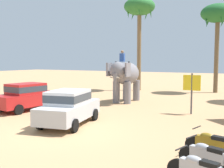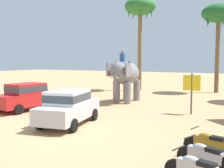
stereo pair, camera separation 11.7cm
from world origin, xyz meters
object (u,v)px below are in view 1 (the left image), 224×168
at_px(car_parked_far_side, 27,96).
at_px(palm_tree_behind_elephant, 218,16).
at_px(motorcycle_mid_row, 211,144).
at_px(palm_tree_left_of_road, 139,10).
at_px(motorcycle_second_in_row, 207,156).
at_px(elephant_with_mahout, 125,76).
at_px(signboard_yellow, 192,85).
at_px(car_sedan_foreground, 69,106).

xyz_separation_m(car_parked_far_side, palm_tree_behind_elephant, (9.01, 15.77, 6.46)).
xyz_separation_m(motorcycle_mid_row, palm_tree_left_of_road, (-10.05, 17.39, 7.88)).
relative_size(motorcycle_second_in_row, palm_tree_behind_elephant, 0.20).
bearing_deg(elephant_with_mahout, car_parked_far_side, -123.44).
xyz_separation_m(elephant_with_mahout, palm_tree_left_of_road, (-2.39, 8.07, 6.36)).
bearing_deg(elephant_with_mahout, signboard_yellow, -22.91).
bearing_deg(palm_tree_left_of_road, car_parked_far_side, -96.44).
bearing_deg(car_sedan_foreground, motorcycle_mid_row, -11.83).
bearing_deg(signboard_yellow, car_parked_far_side, -158.41).
bearing_deg(car_parked_far_side, motorcycle_mid_row, -15.82).
bearing_deg(motorcycle_second_in_row, signboard_yellow, 105.67).
xyz_separation_m(motorcycle_second_in_row, palm_tree_behind_elephant, (-2.72, 20.31, 6.93)).
bearing_deg(car_sedan_foreground, signboard_yellow, 50.38).
bearing_deg(elephant_with_mahout, palm_tree_left_of_road, 106.48).
height_order(car_parked_far_side, elephant_with_mahout, elephant_with_mahout).
height_order(palm_tree_behind_elephant, palm_tree_left_of_road, palm_tree_left_of_road).
distance_m(motorcycle_second_in_row, signboard_yellow, 8.67).
distance_m(elephant_with_mahout, signboard_yellow, 5.91).
bearing_deg(motorcycle_second_in_row, motorcycle_mid_row, 94.30).
height_order(car_parked_far_side, palm_tree_left_of_road, palm_tree_left_of_road).
distance_m(motorcycle_second_in_row, palm_tree_behind_elephant, 21.63).
height_order(palm_tree_behind_elephant, signboard_yellow, palm_tree_behind_elephant).
height_order(car_sedan_foreground, palm_tree_left_of_road, palm_tree_left_of_road).
bearing_deg(palm_tree_left_of_road, motorcycle_mid_row, -59.97).
bearing_deg(signboard_yellow, car_sedan_foreground, -129.62).
distance_m(elephant_with_mahout, palm_tree_behind_elephant, 12.23).
xyz_separation_m(car_parked_far_side, signboard_yellow, (9.42, 3.73, 0.76)).
relative_size(car_parked_far_side, signboard_yellow, 1.78).
distance_m(motorcycle_mid_row, palm_tree_left_of_road, 21.57).
bearing_deg(motorcycle_second_in_row, palm_tree_behind_elephant, 97.64).
relative_size(motorcycle_second_in_row, motorcycle_mid_row, 0.98).
relative_size(car_sedan_foreground, palm_tree_behind_elephant, 0.51).
bearing_deg(car_parked_far_side, palm_tree_behind_elephant, 60.26).
height_order(car_parked_far_side, palm_tree_behind_elephant, palm_tree_behind_elephant).
xyz_separation_m(car_parked_far_side, palm_tree_left_of_road, (1.59, 14.09, 7.42)).
bearing_deg(palm_tree_behind_elephant, elephant_with_mahout, -117.30).
bearing_deg(car_parked_far_side, motorcycle_second_in_row, -21.13).
relative_size(palm_tree_behind_elephant, palm_tree_left_of_road, 0.89).
bearing_deg(motorcycle_mid_row, palm_tree_left_of_road, 120.03).
height_order(motorcycle_second_in_row, motorcycle_mid_row, same).
relative_size(motorcycle_second_in_row, signboard_yellow, 0.73).
relative_size(car_sedan_foreground, signboard_yellow, 1.82).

